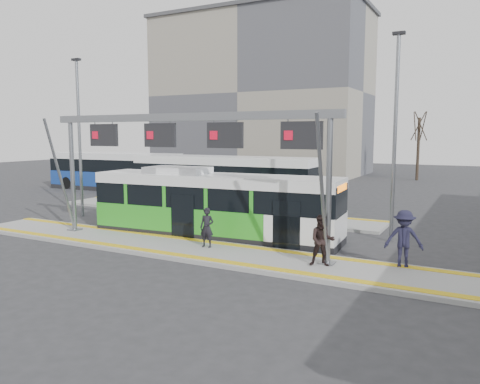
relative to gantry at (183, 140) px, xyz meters
The scene contains 18 objects.
ground 4.32m from the gantry, 36.20° to the right, with size 120.00×120.00×0.00m, color #2D2D30.
platform_main 4.25m from the gantry, 36.20° to the right, with size 22.00×3.00×0.15m, color gray.
platform_second 9.55m from the gantry, 115.25° to the left, with size 20.00×3.00×0.15m, color gray.
tactile_main 4.16m from the gantry, 36.20° to the right, with size 22.00×2.65×0.02m.
tactile_second 10.47m from the gantry, 112.32° to the left, with size 20.00×0.35×0.02m.
gantry is the anchor object (origin of this frame).
apartment_block 38.58m from the gantry, 110.90° to the left, with size 24.50×12.50×18.40m.
hero_bus 3.73m from the gantry, 91.26° to the left, with size 11.29×3.12×3.07m.
bg_bus_green 12.42m from the gantry, 112.92° to the left, with size 12.50×2.92×3.11m.
bg_bus_blue 21.60m from the gantry, 140.12° to the left, with size 11.69×3.11×3.02m.
passenger_a 3.51m from the gantry, ahead, with size 0.57×0.37×1.56m, color black.
passenger_b 6.65m from the gantry, ahead, with size 0.84×0.65×1.73m, color black.
passenger_c 8.84m from the gantry, ahead, with size 1.23×0.71×1.91m, color black.
tree_left 31.92m from the gantry, 95.59° to the left, with size 1.40×1.40×7.16m.
tree_mid 34.22m from the gantry, 82.71° to the left, with size 1.40×1.40×6.97m.
tree_far 37.65m from the gantry, 122.79° to the left, with size 1.40×1.40×7.88m.
lamp_west 9.97m from the gantry, 159.33° to the left, with size 0.50×0.25×8.57m.
lamp_east 8.74m from the gantry, 36.47° to the left, with size 0.50×0.25×8.66m.
Camera 1 is at (10.17, -14.81, 4.54)m, focal length 35.00 mm.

